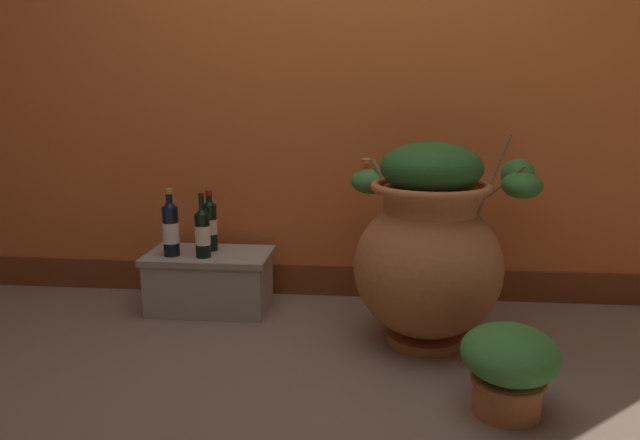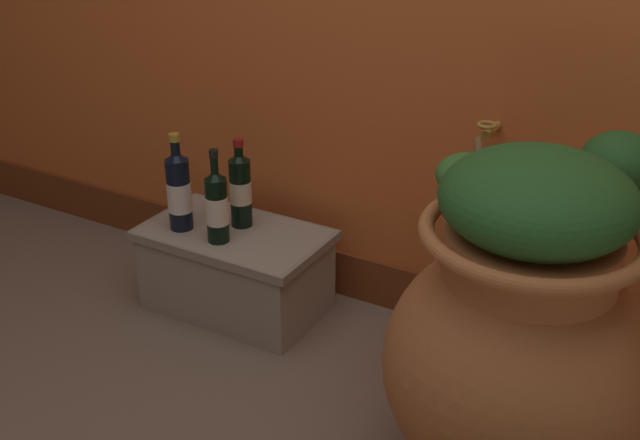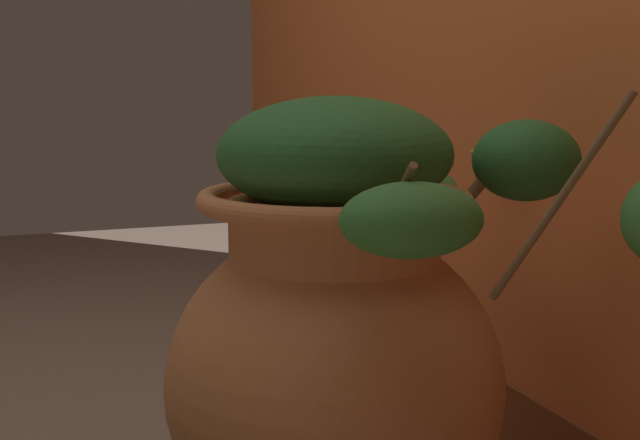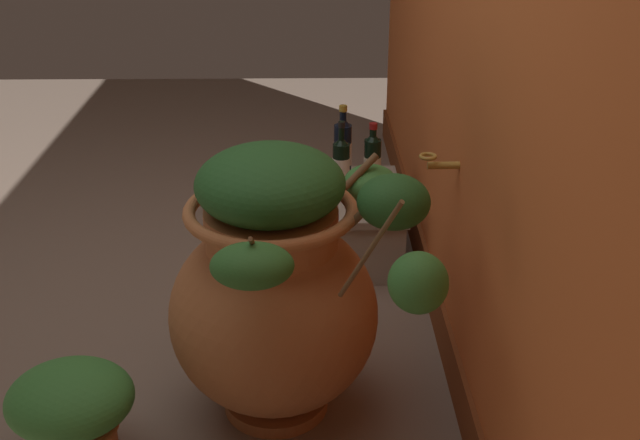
% 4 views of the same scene
% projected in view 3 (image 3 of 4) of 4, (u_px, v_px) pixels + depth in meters
% --- Properties ---
extents(terracotta_urn, '(0.84, 0.74, 0.87)m').
position_uv_depth(terracotta_urn, '(342.00, 336.00, 1.43)').
color(terracotta_urn, '#B26638').
rests_on(terracotta_urn, ground_plane).
extents(stone_ledge, '(0.60, 0.36, 0.29)m').
position_uv_depth(stone_ledge, '(307.00, 315.00, 2.53)').
color(stone_ledge, '#9E9384').
rests_on(stone_ledge, ground_plane).
extents(wine_bottle_left, '(0.08, 0.08, 0.32)m').
position_uv_depth(wine_bottle_left, '(273.00, 227.00, 2.62)').
color(wine_bottle_left, black).
rests_on(wine_bottle_left, stone_ledge).
extents(wine_bottle_middle, '(0.07, 0.07, 0.30)m').
position_uv_depth(wine_bottle_middle, '(322.00, 233.00, 2.51)').
color(wine_bottle_middle, black).
rests_on(wine_bottle_middle, stone_ledge).
extents(wine_bottle_right, '(0.07, 0.07, 0.31)m').
position_uv_depth(wine_bottle_right, '(284.00, 239.00, 2.47)').
color(wine_bottle_right, black).
rests_on(wine_bottle_right, stone_ledge).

